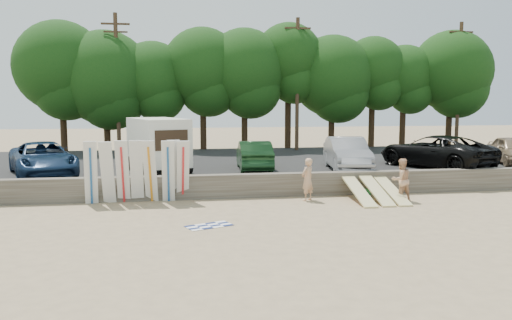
% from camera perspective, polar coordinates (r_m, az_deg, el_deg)
% --- Properties ---
extents(ground, '(120.00, 120.00, 0.00)m').
position_cam_1_polar(ground, '(19.21, 10.10, -5.60)').
color(ground, tan).
rests_on(ground, ground).
extents(seawall, '(44.00, 0.50, 1.00)m').
position_cam_1_polar(seawall, '(21.92, 7.57, -2.69)').
color(seawall, '#6B6356').
rests_on(seawall, ground).
extents(parking_lot, '(44.00, 14.50, 0.70)m').
position_cam_1_polar(parking_lot, '(29.13, 3.38, -0.61)').
color(parking_lot, '#282828').
rests_on(parking_lot, ground).
extents(treeline, '(33.84, 6.60, 8.93)m').
position_cam_1_polar(treeline, '(35.66, -0.92, 10.10)').
color(treeline, '#382616').
rests_on(treeline, parking_lot).
extents(utility_poles, '(25.80, 0.26, 9.00)m').
position_cam_1_polar(utility_poles, '(34.73, 4.74, 8.95)').
color(utility_poles, '#473321').
rests_on(utility_poles, parking_lot).
extents(box_trailer, '(3.25, 4.45, 2.56)m').
position_cam_1_polar(box_trailer, '(24.30, -11.13, 2.04)').
color(box_trailer, silver).
rests_on(box_trailer, parking_lot).
extents(car_0, '(4.32, 5.97, 1.51)m').
position_cam_1_polar(car_0, '(24.84, -23.19, 0.15)').
color(car_0, '#152949').
rests_on(car_0, parking_lot).
extents(car_1, '(1.77, 4.44, 1.44)m').
position_cam_1_polar(car_1, '(24.56, -0.23, 0.54)').
color(car_1, black).
rests_on(car_1, parking_lot).
extents(car_2, '(2.43, 5.08, 1.61)m').
position_cam_1_polar(car_2, '(24.88, 10.36, 0.71)').
color(car_2, gray).
rests_on(car_2, parking_lot).
extents(car_3, '(4.93, 6.56, 1.65)m').
position_cam_1_polar(car_3, '(27.10, 19.81, 0.95)').
color(car_3, black).
rests_on(car_3, parking_lot).
extents(surfboard_upright_0, '(0.60, 0.73, 2.54)m').
position_cam_1_polar(surfboard_upright_0, '(20.60, -18.36, -1.41)').
color(surfboard_upright_0, silver).
rests_on(surfboard_upright_0, ground).
extents(surfboard_upright_1, '(0.55, 0.79, 2.52)m').
position_cam_1_polar(surfboard_upright_1, '(20.53, -16.62, -1.41)').
color(surfboard_upright_1, silver).
rests_on(surfboard_upright_1, ground).
extents(surfboard_upright_2, '(0.51, 0.66, 2.55)m').
position_cam_1_polar(surfboard_upright_2, '(20.55, -15.00, -1.31)').
color(surfboard_upright_2, silver).
rests_on(surfboard_upright_2, ground).
extents(surfboard_upright_3, '(0.51, 0.66, 2.55)m').
position_cam_1_polar(surfboard_upright_3, '(20.50, -13.48, -1.29)').
color(surfboard_upright_3, silver).
rests_on(surfboard_upright_3, ground).
extents(surfboard_upright_4, '(0.59, 0.75, 2.54)m').
position_cam_1_polar(surfboard_upright_4, '(20.44, -12.00, -1.29)').
color(surfboard_upright_4, silver).
rests_on(surfboard_upright_4, ground).
extents(surfboard_upright_5, '(0.60, 0.74, 2.54)m').
position_cam_1_polar(surfboard_upright_5, '(20.49, -9.49, -1.20)').
color(surfboard_upright_5, silver).
rests_on(surfboard_upright_5, ground).
extents(surfboard_upright_6, '(0.51, 0.71, 2.53)m').
position_cam_1_polar(surfboard_upright_6, '(20.31, -10.00, -1.30)').
color(surfboard_upright_6, silver).
rests_on(surfboard_upright_6, ground).
extents(surfboard_upright_7, '(0.57, 0.83, 2.51)m').
position_cam_1_polar(surfboard_upright_7, '(20.45, -8.35, -1.24)').
color(surfboard_upright_7, silver).
rests_on(surfboard_upright_7, ground).
extents(surfboard_low_0, '(0.56, 2.90, 0.89)m').
position_cam_1_polar(surfboard_low_0, '(20.84, 11.60, -3.41)').
color(surfboard_low_0, beige).
rests_on(surfboard_low_0, ground).
extents(surfboard_low_1, '(0.56, 2.90, 0.92)m').
position_cam_1_polar(surfboard_low_1, '(21.17, 13.50, -3.26)').
color(surfboard_low_1, beige).
rests_on(surfboard_low_1, ground).
extents(surfboard_low_2, '(0.56, 2.91, 0.86)m').
position_cam_1_polar(surfboard_low_2, '(21.44, 15.16, -3.27)').
color(surfboard_low_2, beige).
rests_on(surfboard_low_2, ground).
extents(beachgoer_a, '(0.77, 0.73, 1.76)m').
position_cam_1_polar(beachgoer_a, '(20.56, 5.90, -2.22)').
color(beachgoer_a, tan).
rests_on(beachgoer_a, ground).
extents(beachgoer_b, '(0.94, 0.78, 1.76)m').
position_cam_1_polar(beachgoer_b, '(21.19, 16.25, -2.19)').
color(beachgoer_b, tan).
rests_on(beachgoer_b, ground).
extents(cooler, '(0.44, 0.38, 0.32)m').
position_cam_1_polar(cooler, '(21.98, 12.34, -3.67)').
color(cooler, green).
rests_on(cooler, ground).
extents(gear_bag, '(0.34, 0.30, 0.22)m').
position_cam_1_polar(gear_bag, '(21.99, 12.34, -3.79)').
color(gear_bag, '#C86317').
rests_on(gear_bag, ground).
extents(beach_towel, '(1.96, 1.96, 0.00)m').
position_cam_1_polar(beach_towel, '(16.56, -5.39, -7.49)').
color(beach_towel, white).
rests_on(beach_towel, ground).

